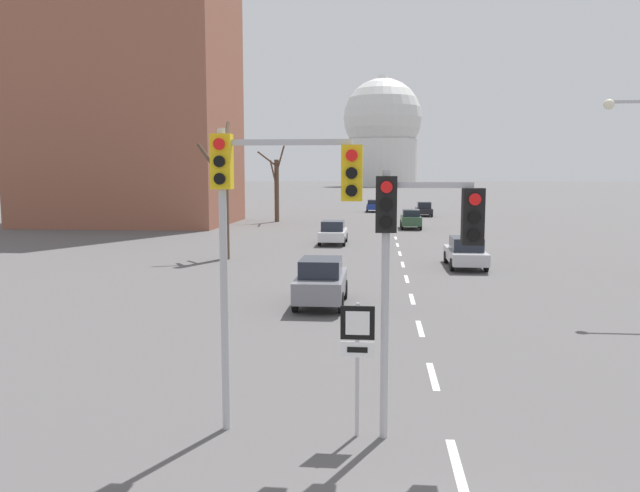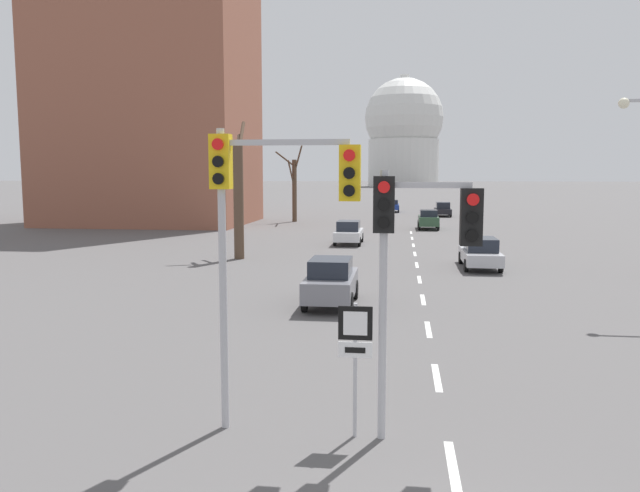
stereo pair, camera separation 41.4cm
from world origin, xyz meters
name	(u,v)px [view 1 (the left image)]	position (x,y,z in m)	size (l,w,h in m)	color
lane_stripe_0	(457,466)	(0.00, 3.60, 0.00)	(0.16, 2.00, 0.01)	silver
lane_stripe_1	(433,376)	(0.00, 8.10, 0.00)	(0.16, 2.00, 0.01)	silver
lane_stripe_2	(420,328)	(0.00, 12.60, 0.00)	(0.16, 2.00, 0.01)	silver
lane_stripe_3	(412,299)	(0.00, 17.10, 0.00)	(0.16, 2.00, 0.01)	silver
lane_stripe_4	(407,279)	(0.00, 21.60, 0.00)	(0.16, 2.00, 0.01)	silver
lane_stripe_5	(403,264)	(0.00, 26.10, 0.00)	(0.16, 2.00, 0.01)	silver
lane_stripe_6	(400,253)	(0.00, 30.60, 0.00)	(0.16, 2.00, 0.01)	silver
lane_stripe_7	(398,245)	(0.00, 35.10, 0.00)	(0.16, 2.00, 0.01)	silver
lane_stripe_8	(396,238)	(0.00, 39.60, 0.00)	(0.16, 2.00, 0.01)	silver
lane_stripe_9	(394,232)	(0.00, 44.10, 0.00)	(0.16, 2.00, 0.01)	silver
traffic_signal_centre_tall	(416,238)	(-0.65, 4.61, 3.57)	(1.82, 0.34, 4.72)	#B2B2B7
traffic_signal_near_left	(266,203)	(-3.26, 4.72, 4.16)	(2.64, 0.34, 5.45)	#B2B2B7
route_sign_post	(357,346)	(-1.64, 4.61, 1.65)	(0.60, 0.08, 2.42)	#B2B2B7
sedan_near_left	(333,232)	(-4.28, 35.27, 0.79)	(1.78, 4.26, 1.57)	silver
sedan_near_right	(321,281)	(-3.29, 15.70, 0.86)	(1.73, 3.96, 1.70)	slate
sedan_mid_centre	(411,219)	(1.49, 47.42, 0.84)	(1.73, 3.82, 1.65)	#2D4C33
sedan_far_left	(373,206)	(-1.87, 71.25, 0.78)	(1.72, 4.18, 1.50)	navy
sedan_far_right	(424,209)	(3.77, 64.02, 0.79)	(1.77, 4.32, 1.59)	black
sedan_distant_centre	(466,252)	(3.08, 25.41, 0.78)	(1.79, 4.51, 1.54)	#B7B7BC
bare_tree_left_near	(223,194)	(-9.73, 27.38, 3.56)	(1.77, 2.52, 7.67)	brown
bare_tree_left_far	(276,187)	(-11.19, 54.20, 3.41)	(2.94, 2.60, 7.34)	brown
capitol_dome	(382,133)	(0.00, 232.86, 20.12)	(29.24, 29.24, 41.30)	silver
apartment_block_left	(131,66)	(-24.13, 50.91, 14.51)	(18.00, 14.00, 29.02)	#935642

